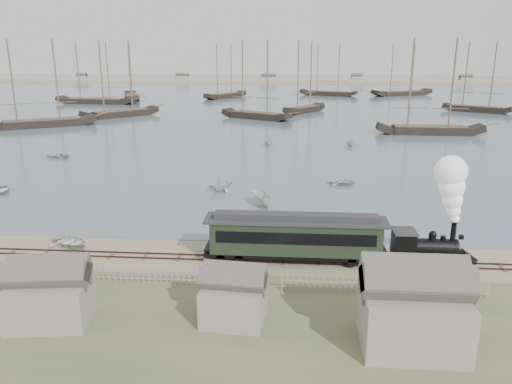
{
  "coord_description": "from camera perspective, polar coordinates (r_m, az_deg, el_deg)",
  "views": [
    {
      "loc": [
        5.75,
        -41.3,
        17.22
      ],
      "look_at": [
        1.97,
        6.93,
        3.5
      ],
      "focal_mm": 35.0,
      "sensor_mm": 36.0,
      "label": 1
    }
  ],
  "objects": [
    {
      "name": "schooner_0",
      "position": [
        127.04,
        -23.74,
        11.3
      ],
      "size": [
        23.48,
        17.43,
        20.0
      ],
      "primitive_type": null,
      "rotation": [
        0.0,
        0.0,
        0.55
      ],
      "color": "black",
      "rests_on": "harbor_water"
    },
    {
      "name": "rowboat_0",
      "position": [
        70.36,
        -26.99,
        0.27
      ],
      "size": [
        4.38,
        3.99,
        0.74
      ],
      "primitive_type": "imported",
      "rotation": [
        0.0,
        0.0,
        0.52
      ],
      "color": "beige",
      "rests_on": "harbor_water"
    },
    {
      "name": "picket_fence_east",
      "position": [
        38.53,
        14.36,
        -11.25
      ],
      "size": [
        15.0,
        0.1,
        1.2
      ],
      "primitive_type": null,
      "color": "gray",
      "rests_on": "ground"
    },
    {
      "name": "ground",
      "position": [
        45.11,
        -3.2,
        -6.63
      ],
      "size": [
        600.0,
        600.0,
        0.0
      ],
      "primitive_type": "plane",
      "color": "gray",
      "rests_on": "ground"
    },
    {
      "name": "schooner_8",
      "position": [
        202.97,
        8.34,
        13.65
      ],
      "size": [
        23.11,
        13.44,
        20.0
      ],
      "primitive_type": null,
      "rotation": [
        0.0,
        0.0,
        -0.38
      ],
      "color": "black",
      "rests_on": "harbor_water"
    },
    {
      "name": "far_spit",
      "position": [
        291.86,
        3.43,
        12.43
      ],
      "size": [
        500.0,
        20.0,
        1.8
      ],
      "primitive_type": "cube",
      "color": "tan",
      "rests_on": "ground"
    },
    {
      "name": "shed_right",
      "position": [
        33.08,
        17.16,
        -16.32
      ],
      "size": [
        6.0,
        5.0,
        5.1
      ],
      "primitive_type": null,
      "color": "gray",
      "rests_on": "ground"
    },
    {
      "name": "schooner_1",
      "position": [
        140.07,
        -15.5,
        12.35
      ],
      "size": [
        18.39,
        19.23,
        20.0
      ],
      "primitive_type": null,
      "rotation": [
        0.0,
        0.0,
        0.82
      ],
      "color": "black",
      "rests_on": "harbor_water"
    },
    {
      "name": "schooner_2",
      "position": [
        131.14,
        0.01,
        12.71
      ],
      "size": [
        19.64,
        13.65,
        20.0
      ],
      "primitive_type": null,
      "rotation": [
        0.0,
        0.0,
        -0.51
      ],
      "color": "black",
      "rests_on": "harbor_water"
    },
    {
      "name": "rowboat_1",
      "position": [
        63.37,
        -4.06,
        0.92
      ],
      "size": [
        4.42,
        4.49,
        1.79
      ],
      "primitive_type": "imported",
      "rotation": [
        0.0,
        0.0,
        2.25
      ],
      "color": "beige",
      "rests_on": "harbor_water"
    },
    {
      "name": "schooner_4",
      "position": [
        112.57,
        19.64,
        11.3
      ],
      "size": [
        22.27,
        5.58,
        20.0
      ],
      "primitive_type": null,
      "rotation": [
        0.0,
        0.0,
        -0.02
      ],
      "color": "black",
      "rests_on": "harbor_water"
    },
    {
      "name": "passenger_coach",
      "position": [
        42.03,
        4.52,
        -4.99
      ],
      "size": [
        15.18,
        2.93,
        3.69
      ],
      "color": "black",
      "rests_on": "ground"
    },
    {
      "name": "beached_dinghy",
      "position": [
        48.78,
        -20.45,
        -5.38
      ],
      "size": [
        4.24,
        4.77,
        0.82
      ],
      "primitive_type": "imported",
      "rotation": [
        0.0,
        0.0,
        1.12
      ],
      "color": "beige",
      "rests_on": "ground"
    },
    {
      "name": "rail_track",
      "position": [
        43.27,
        -3.55,
        -7.59
      ],
      "size": [
        120.0,
        1.8,
        0.16
      ],
      "color": "#31211B",
      "rests_on": "ground"
    },
    {
      "name": "schooner_5",
      "position": [
        159.5,
        24.28,
        11.91
      ],
      "size": [
        18.45,
        13.94,
        20.0
      ],
      "primitive_type": null,
      "rotation": [
        0.0,
        0.0,
        -0.57
      ],
      "color": "black",
      "rests_on": "harbor_water"
    },
    {
      "name": "schooner_6",
      "position": [
        178.44,
        -17.99,
        12.79
      ],
      "size": [
        27.8,
        8.47,
        20.0
      ],
      "primitive_type": null,
      "rotation": [
        0.0,
        0.0,
        -0.08
      ],
      "color": "black",
      "rests_on": "harbor_water"
    },
    {
      "name": "schooner_7",
      "position": [
        190.89,
        -3.57,
        13.66
      ],
      "size": [
        15.14,
        19.21,
        20.0
      ],
      "primitive_type": null,
      "rotation": [
        0.0,
        0.0,
        0.97
      ],
      "color": "black",
      "rests_on": "harbor_water"
    },
    {
      "name": "rowboat_5",
      "position": [
        84.25,
        21.23,
        3.44
      ],
      "size": [
        3.53,
        2.22,
        1.28
      ],
      "primitive_type": "imported",
      "rotation": [
        0.0,
        0.0,
        2.82
      ],
      "color": "beige",
      "rests_on": "harbor_water"
    },
    {
      "name": "rowboat_6",
      "position": [
        89.49,
        -21.78,
        3.9
      ],
      "size": [
        2.86,
        3.89,
        0.78
      ],
      "primitive_type": "imported",
      "rotation": [
        0.0,
        0.0,
        4.76
      ],
      "color": "beige",
      "rests_on": "harbor_water"
    },
    {
      "name": "rowboat_3",
      "position": [
        67.19,
        9.84,
        1.13
      ],
      "size": [
        2.86,
        3.79,
        0.74
      ],
      "primitive_type": "imported",
      "rotation": [
        0.0,
        0.0,
        1.48
      ],
      "color": "beige",
      "rests_on": "harbor_water"
    },
    {
      "name": "schooner_10",
      "position": [
        192.12,
        -14.19,
        13.24
      ],
      "size": [
        12.6,
        22.58,
        20.0
      ],
      "primitive_type": null,
      "rotation": [
        0.0,
        0.0,
        -1.21
      ],
      "color": "black",
      "rests_on": "harbor_water"
    },
    {
      "name": "harbor_water",
      "position": [
        212.07,
        2.97,
        11.17
      ],
      "size": [
        600.0,
        336.0,
        0.06
      ],
      "primitive_type": "cube",
      "color": "#41515D",
      "rests_on": "ground"
    },
    {
      "name": "rowboat_7",
      "position": [
        94.34,
        1.36,
        5.85
      ],
      "size": [
        3.65,
        3.34,
        1.63
      ],
      "primitive_type": "imported",
      "rotation": [
        0.0,
        0.0,
        0.25
      ],
      "color": "beige",
      "rests_on": "harbor_water"
    },
    {
      "name": "picket_fence_west",
      "position": [
        40.28,
        -13.9,
        -9.97
      ],
      "size": [
        19.0,
        0.1,
        1.2
      ],
      "primitive_type": null,
      "color": "gray",
      "rests_on": "ground"
    },
    {
      "name": "schooner_3",
      "position": [
        145.59,
        5.65,
        12.94
      ],
      "size": [
        12.93,
        16.61,
        20.0
      ],
      "primitive_type": null,
      "rotation": [
        0.0,
        0.0,
        0.98
      ],
      "color": "black",
      "rests_on": "harbor_water"
    },
    {
      "name": "rowboat_8",
      "position": [
        95.2,
        10.69,
        5.64
      ],
      "size": [
        3.6,
        3.38,
        1.52
      ],
      "primitive_type": "imported",
      "rotation": [
        0.0,
        0.0,
        0.38
      ],
      "color": "beige",
      "rests_on": "harbor_water"
    },
    {
      "name": "rowboat_4",
      "position": [
        67.34,
        21.48,
        0.56
      ],
      "size": [
        3.07,
        3.28,
        1.39
      ],
      "primitive_type": "imported",
      "rotation": [
        0.0,
        0.0,
        5.07
      ],
      "color": "beige",
      "rests_on": "harbor_water"
    },
    {
      "name": "schooner_9",
      "position": [
        210.23,
        16.51,
        13.26
      ],
      "size": [
        26.26,
        16.84,
        20.0
      ],
      "primitive_type": null,
      "rotation": [
        0.0,
        0.0,
        0.45
      ],
      "color": "black",
      "rests_on": "harbor_water"
    },
    {
      "name": "rowboat_2",
      "position": [
        57.1,
        0.66,
        -0.82
      ],
      "size": [
        4.39,
        3.16,
        1.59
      ],
      "primitive_type": "imported",
      "rotation": [
        0.0,
        0.0,
        3.58
      ],
      "color": "beige",
      "rests_on": "harbor_water"
    },
    {
      "name": "locomotive",
      "position": [
        43.23,
        20.88,
        -2.89
      ],
      "size": [
        7.15,
        2.67,
        8.91
      ],
      "color": "black",
      "rests_on": "ground"
    },
    {
      "name": "shed_mid",
      "position": [
        34.19,
        -2.5,
        -14.43
      ],
      "size": [
        4.0,
        3.5,
        3.6
      ],
      "primitive_type": null,
      "color": "gray",
      "rests_on": "ground"
    },
    {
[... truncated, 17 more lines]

